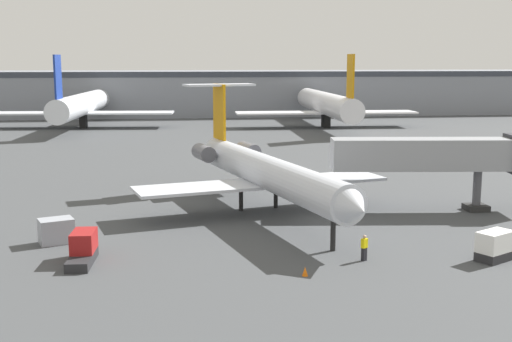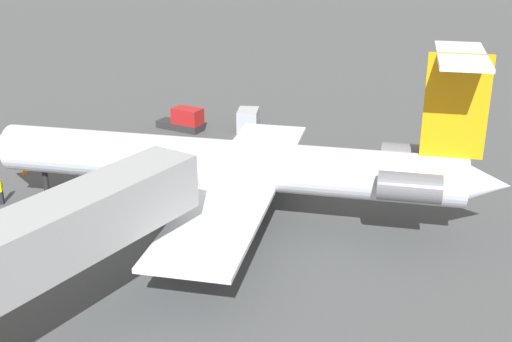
{
  "view_description": "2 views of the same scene",
  "coord_description": "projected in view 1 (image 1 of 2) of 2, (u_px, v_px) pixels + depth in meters",
  "views": [
    {
      "loc": [
        -4.54,
        -52.72,
        12.63
      ],
      "look_at": [
        2.01,
        -0.84,
        3.76
      ],
      "focal_mm": 46.08,
      "sensor_mm": 36.0,
      "label": 1
    },
    {
      "loc": [
        33.34,
        17.21,
        16.75
      ],
      "look_at": [
        2.53,
        1.6,
        3.19
      ],
      "focal_mm": 46.1,
      "sensor_mm": 36.0,
      "label": 2
    }
  ],
  "objects": [
    {
      "name": "ground_crew_marshaller",
      "position": [
        364.0,
        248.0,
        41.69
      ],
      "size": [
        0.48,
        0.44,
        1.69
      ],
      "color": "black",
      "rests_on": "ground_plane"
    },
    {
      "name": "baggage_tug_lead",
      "position": [
        83.0,
        249.0,
        41.47
      ],
      "size": [
        1.62,
        4.07,
        1.9
      ],
      "color": "#262628",
      "rests_on": "ground_plane"
    },
    {
      "name": "terminal_building",
      "position": [
        192.0,
        93.0,
        153.74
      ],
      "size": [
        175.2,
        22.39,
        10.12
      ],
      "color": "gray",
      "rests_on": "ground_plane"
    },
    {
      "name": "parked_airliner_west_mid",
      "position": [
        326.0,
        104.0,
        123.93
      ],
      "size": [
        34.33,
        40.81,
        13.57
      ],
      "color": "white",
      "rests_on": "ground_plane"
    },
    {
      "name": "baggage_tug_trailing",
      "position": [
        498.0,
        247.0,
        41.95
      ],
      "size": [
        4.17,
        3.19,
        1.9
      ],
      "color": "#262628",
      "rests_on": "ground_plane"
    },
    {
      "name": "regional_jet",
      "position": [
        263.0,
        170.0,
        54.63
      ],
      "size": [
        21.89,
        30.4,
        10.32
      ],
      "color": "silver",
      "rests_on": "ground_plane"
    },
    {
      "name": "cargo_container_uld",
      "position": [
        56.0,
        231.0,
        45.75
      ],
      "size": [
        2.7,
        2.33,
        1.73
      ],
      "color": "#999EA8",
      "rests_on": "ground_plane"
    },
    {
      "name": "traffic_cone_near",
      "position": [
        305.0,
        271.0,
        38.82
      ],
      "size": [
        0.36,
        0.36,
        0.55
      ],
      "color": "orange",
      "rests_on": "ground_plane"
    },
    {
      "name": "jet_bridge",
      "position": [
        448.0,
        155.0,
        54.95
      ],
      "size": [
        17.49,
        4.8,
        6.45
      ],
      "color": "gray",
      "rests_on": "ground_plane"
    },
    {
      "name": "ground_plane",
      "position": [
        231.0,
        215.0,
        54.25
      ],
      "size": [
        400.0,
        400.0,
        0.1
      ],
      "primitive_type": "cube",
      "color": "#424447"
    },
    {
      "name": "parked_airliner_west_end",
      "position": [
        82.0,
        105.0,
        122.88
      ],
      "size": [
        34.05,
        40.32,
        13.47
      ],
      "color": "silver",
      "rests_on": "ground_plane"
    }
  ]
}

